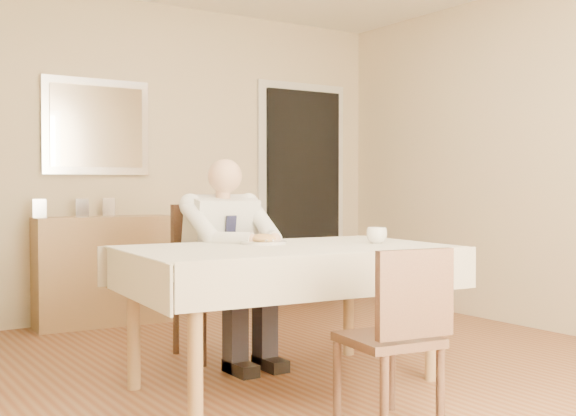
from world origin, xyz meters
TOP-DOWN VIEW (x-y plane):
  - room at (0.00, 0.00)m, footprint 5.00×5.02m
  - doorway at (1.55, 2.46)m, footprint 0.96×0.07m
  - mirror at (-0.42, 2.47)m, footprint 0.86×0.04m
  - dining_table at (-0.18, 0.10)m, footprint 1.79×1.15m
  - chair_far at (-0.18, 0.99)m, footprint 0.50×0.50m
  - chair_near at (-0.16, -0.78)m, footprint 0.43×0.43m
  - seated_man at (-0.18, 0.69)m, footprint 0.48×0.72m
  - plate at (-0.20, 0.29)m, footprint 0.26×0.26m
  - food at (-0.20, 0.29)m, footprint 0.14×0.14m
  - knife at (-0.16, 0.23)m, footprint 0.01×0.13m
  - fork at (-0.24, 0.23)m, footprint 0.01×0.13m
  - coffee_mug at (0.35, -0.03)m, footprint 0.14×0.14m
  - sideboard at (-0.42, 2.32)m, footprint 1.07×0.42m
  - photo_frame_left at (-0.91, 2.35)m, footprint 0.10×0.02m
  - photo_frame_center at (-0.58, 2.35)m, footprint 0.10×0.02m
  - photo_frame_right at (-0.36, 2.39)m, footprint 0.10×0.02m

SIDE VIEW (x-z plane):
  - sideboard at x=-0.42m, z-range 0.00..0.84m
  - chair_near at x=-0.16m, z-range 0.04..0.85m
  - chair_far at x=-0.18m, z-range 0.06..1.02m
  - dining_table at x=-0.18m, z-range 0.29..1.04m
  - seated_man at x=-0.18m, z-range 0.07..1.31m
  - plate at x=-0.20m, z-range 0.75..0.77m
  - knife at x=-0.16m, z-range 0.77..0.78m
  - fork at x=-0.24m, z-range 0.77..0.78m
  - food at x=-0.20m, z-range 0.76..0.81m
  - coffee_mug at x=0.35m, z-range 0.75..0.84m
  - photo_frame_left at x=-0.91m, z-range 0.84..0.98m
  - photo_frame_center at x=-0.58m, z-range 0.84..0.98m
  - photo_frame_right at x=-0.36m, z-range 0.84..0.98m
  - doorway at x=1.55m, z-range -0.05..2.05m
  - room at x=0.00m, z-range 0.00..2.60m
  - mirror at x=-0.42m, z-range 1.17..1.93m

